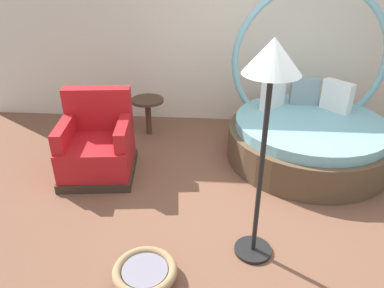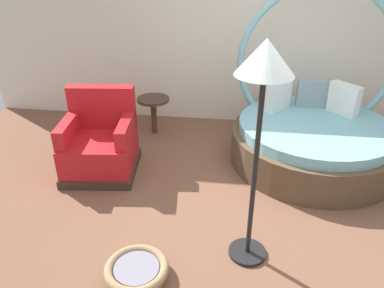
{
  "view_description": "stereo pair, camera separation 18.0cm",
  "coord_description": "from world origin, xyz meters",
  "px_view_note": "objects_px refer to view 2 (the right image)",
  "views": [
    {
      "loc": [
        -0.39,
        -2.97,
        2.31
      ],
      "look_at": [
        -0.64,
        0.32,
        0.55
      ],
      "focal_mm": 34.23,
      "sensor_mm": 36.0,
      "label": 1
    },
    {
      "loc": [
        -0.21,
        -2.96,
        2.31
      ],
      "look_at": [
        -0.64,
        0.32,
        0.55
      ],
      "focal_mm": 34.23,
      "sensor_mm": 36.0,
      "label": 2
    }
  ],
  "objects_px": {
    "floor_lamp": "(263,82)",
    "red_armchair": "(101,144)",
    "round_daybed": "(313,131)",
    "side_table": "(153,105)",
    "pet_basket": "(137,271)"
  },
  "relations": [
    {
      "from": "side_table",
      "to": "floor_lamp",
      "type": "relative_size",
      "value": 0.29
    },
    {
      "from": "round_daybed",
      "to": "side_table",
      "type": "bearing_deg",
      "value": 167.26
    },
    {
      "from": "pet_basket",
      "to": "side_table",
      "type": "height_order",
      "value": "side_table"
    },
    {
      "from": "side_table",
      "to": "floor_lamp",
      "type": "xyz_separation_m",
      "value": [
        1.3,
        -2.21,
        1.11
      ]
    },
    {
      "from": "red_armchair",
      "to": "pet_basket",
      "type": "relative_size",
      "value": 1.84
    },
    {
      "from": "side_table",
      "to": "pet_basket",
      "type": "bearing_deg",
      "value": -80.44
    },
    {
      "from": "red_armchair",
      "to": "floor_lamp",
      "type": "distance_m",
      "value": 2.38
    },
    {
      "from": "floor_lamp",
      "to": "red_armchair",
      "type": "bearing_deg",
      "value": 145.36
    },
    {
      "from": "red_armchair",
      "to": "pet_basket",
      "type": "xyz_separation_m",
      "value": [
        0.82,
        -1.55,
        -0.26
      ]
    },
    {
      "from": "round_daybed",
      "to": "pet_basket",
      "type": "xyz_separation_m",
      "value": [
        -1.63,
        -2.12,
        -0.3
      ]
    },
    {
      "from": "red_armchair",
      "to": "floor_lamp",
      "type": "relative_size",
      "value": 0.52
    },
    {
      "from": "round_daybed",
      "to": "pet_basket",
      "type": "relative_size",
      "value": 3.99
    },
    {
      "from": "round_daybed",
      "to": "floor_lamp",
      "type": "distance_m",
      "value": 2.23
    },
    {
      "from": "pet_basket",
      "to": "side_table",
      "type": "xyz_separation_m",
      "value": [
        -0.44,
        2.59,
        0.35
      ]
    },
    {
      "from": "pet_basket",
      "to": "floor_lamp",
      "type": "height_order",
      "value": "floor_lamp"
    }
  ]
}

